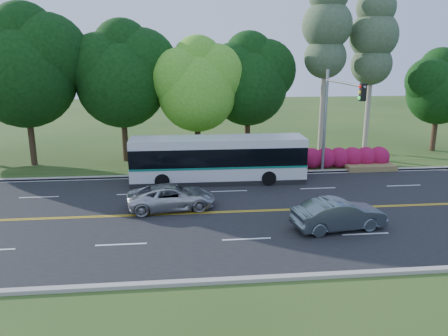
{
  "coord_description": "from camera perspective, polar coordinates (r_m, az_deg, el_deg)",
  "views": [
    {
      "loc": [
        -3.35,
        -21.27,
        8.05
      ],
      "look_at": [
        -0.95,
        2.0,
        1.86
      ],
      "focal_mm": 35.0,
      "sensor_mm": 36.0,
      "label": 1
    }
  ],
  "objects": [
    {
      "name": "lane_markings",
      "position": [
        22.96,
        2.64,
        -5.66
      ],
      "size": [
        57.6,
        13.82,
        0.0
      ],
      "color": "gold",
      "rests_on": "road"
    },
    {
      "name": "bougainvillea_hedge",
      "position": [
        32.1,
        13.43,
        1.2
      ],
      "size": [
        9.5,
        2.25,
        1.5
      ],
      "color": "#930C41",
      "rests_on": "ground"
    },
    {
      "name": "tree_row",
      "position": [
        33.47,
        -9.2,
        12.37
      ],
      "size": [
        44.7,
        9.1,
        13.84
      ],
      "color": "black",
      "rests_on": "ground"
    },
    {
      "name": "ground",
      "position": [
        22.99,
        2.88,
        -5.7
      ],
      "size": [
        120.0,
        120.0,
        0.0
      ],
      "primitive_type": "plane",
      "color": "#294918",
      "rests_on": "ground"
    },
    {
      "name": "grass_verge",
      "position": [
        31.49,
        0.41,
        0.1
      ],
      "size": [
        60.0,
        4.0,
        0.1
      ],
      "primitive_type": "cube",
      "color": "#294918",
      "rests_on": "ground"
    },
    {
      "name": "traffic_signal",
      "position": [
        28.63,
        14.39,
        7.58
      ],
      "size": [
        0.42,
        6.1,
        7.0
      ],
      "color": "gray",
      "rests_on": "ground"
    },
    {
      "name": "curb_north",
      "position": [
        29.71,
        0.8,
        -0.75
      ],
      "size": [
        60.0,
        0.3,
        0.15
      ],
      "primitive_type": "cube",
      "color": "#A59E95",
      "rests_on": "ground"
    },
    {
      "name": "suv",
      "position": [
        23.28,
        -6.86,
        -3.79
      ],
      "size": [
        4.86,
        2.7,
        1.29
      ],
      "primitive_type": "imported",
      "rotation": [
        0.0,
        0.0,
        1.7
      ],
      "color": "#B7B8BB",
      "rests_on": "road"
    },
    {
      "name": "transit_bus",
      "position": [
        27.75,
        -0.81,
        1.05
      ],
      "size": [
        11.02,
        2.51,
        2.88
      ],
      "rotation": [
        0.0,
        0.0,
        -0.01
      ],
      "color": "silver",
      "rests_on": "road"
    },
    {
      "name": "road",
      "position": [
        22.98,
        2.88,
        -5.67
      ],
      "size": [
        60.0,
        14.0,
        0.02
      ],
      "primitive_type": "cube",
      "color": "black",
      "rests_on": "ground"
    },
    {
      "name": "sedan",
      "position": [
        21.17,
        14.78,
        -5.89
      ],
      "size": [
        4.55,
        2.18,
        1.44
      ],
      "primitive_type": "imported",
      "rotation": [
        0.0,
        0.0,
        1.73
      ],
      "color": "slate",
      "rests_on": "road"
    },
    {
      "name": "curb_south",
      "position": [
        16.56,
        6.73,
        -14.08
      ],
      "size": [
        60.0,
        0.3,
        0.15
      ],
      "primitive_type": "cube",
      "color": "#A59E95",
      "rests_on": "ground"
    }
  ]
}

